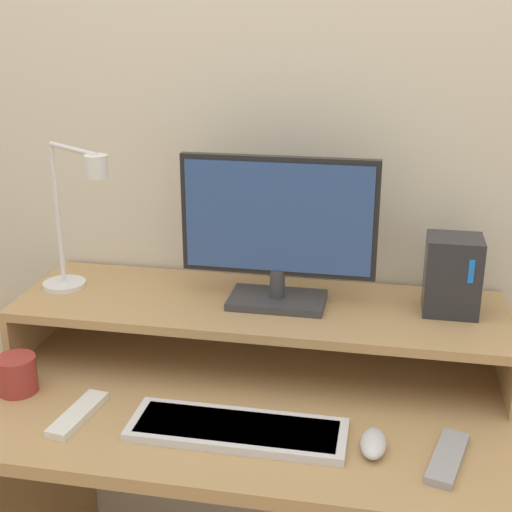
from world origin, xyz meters
name	(u,v)px	position (x,y,z in m)	size (l,w,h in m)	color
wall_back	(276,146)	(0.00, 0.73, 1.25)	(6.00, 0.05, 2.50)	beige
desk	(246,477)	(0.00, 0.35, 0.54)	(1.17, 0.69, 0.76)	tan
monitor_shelf	(260,311)	(0.00, 0.52, 0.89)	(1.17, 0.36, 0.15)	tan
monitor	(278,229)	(0.04, 0.52, 1.10)	(0.46, 0.14, 0.36)	#38383D
desk_lamp	(76,221)	(-0.44, 0.48, 1.10)	(0.24, 0.19, 0.37)	silver
router_dock	(452,275)	(0.44, 0.55, 1.00)	(0.12, 0.11, 0.18)	#28282D
keyboard	(237,429)	(0.02, 0.18, 0.77)	(0.44, 0.15, 0.02)	silver
mouse	(373,443)	(0.29, 0.18, 0.78)	(0.05, 0.10, 0.03)	silver
remote_control	(78,414)	(-0.33, 0.18, 0.77)	(0.07, 0.18, 0.02)	white
remote_secondary	(448,458)	(0.43, 0.17, 0.77)	(0.09, 0.18, 0.02)	#99999E
mug	(17,374)	(-0.50, 0.25, 0.80)	(0.09, 0.09, 0.08)	#9E332D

